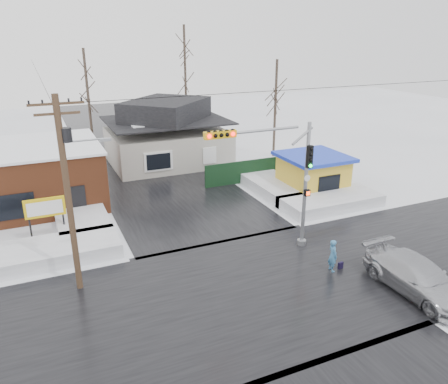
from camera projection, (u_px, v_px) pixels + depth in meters
name	position (u px, v px, depth m)	size (l,w,h in m)	color
ground	(265.00, 287.00, 20.60)	(120.00, 120.00, 0.00)	white
road_ns	(265.00, 287.00, 20.60)	(10.00, 120.00, 0.02)	black
road_ew	(265.00, 287.00, 20.60)	(120.00, 10.00, 0.02)	black
snowbank_nw	(52.00, 252.00, 23.03)	(7.00, 3.00, 0.80)	white
snowbank_ne	(331.00, 201.00, 29.89)	(7.00, 3.00, 0.80)	white
snowbank_nside_w	(79.00, 212.00, 28.08)	(3.00, 8.00, 0.80)	white
snowbank_nside_e	(269.00, 183.00, 33.42)	(3.00, 8.00, 0.80)	white
traffic_signal	(281.00, 172.00, 22.50)	(6.05, 0.68, 7.00)	gray
utility_pole	(68.00, 185.00, 18.81)	(3.15, 0.44, 9.00)	#382619
brick_building	(8.00, 178.00, 29.40)	(12.20, 8.20, 4.12)	brown
marquee_sign	(45.00, 209.00, 24.64)	(2.20, 0.21, 2.55)	black
house	(167.00, 134.00, 39.31)	(10.40, 8.40, 5.76)	#B8B2A6
kiosk	(313.00, 173.00, 32.28)	(4.60, 4.60, 2.88)	gold
fence	(252.00, 171.00, 34.77)	(8.00, 0.12, 1.80)	black
tree_far_left	(86.00, 72.00, 38.61)	(3.00, 3.00, 10.00)	#332821
tree_far_mid	(185.00, 51.00, 43.59)	(3.00, 3.00, 12.00)	#332821
tree_far_right	(276.00, 80.00, 39.84)	(3.00, 3.00, 9.00)	#332821
pedestrian	(333.00, 256.00, 21.72)	(0.62, 0.40, 1.69)	teal
car	(417.00, 277.00, 19.97)	(2.22, 5.45, 1.58)	#B0B1B7
shopping_bag	(340.00, 266.00, 22.12)	(0.28, 0.12, 0.35)	black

